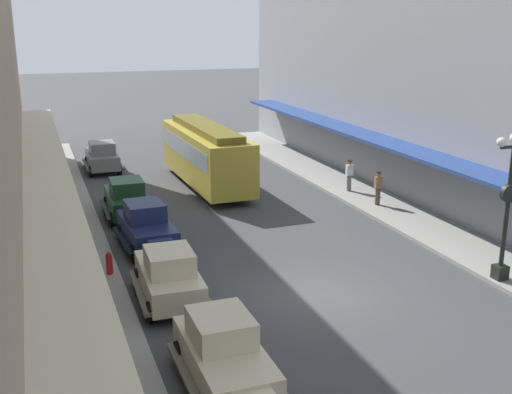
{
  "coord_description": "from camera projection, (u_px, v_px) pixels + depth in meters",
  "views": [
    {
      "loc": [
        -8.5,
        -17.3,
        8.81
      ],
      "look_at": [
        0.0,
        6.0,
        1.8
      ],
      "focal_mm": 43.59,
      "sensor_mm": 36.0,
      "label": 1
    }
  ],
  "objects": [
    {
      "name": "streetcar",
      "position": [
        206.0,
        153.0,
        33.99
      ],
      "size": [
        2.75,
        9.66,
        3.46
      ],
      "color": "gold",
      "rests_on": "ground"
    },
    {
      "name": "parked_car_2",
      "position": [
        169.0,
        274.0,
        20.09
      ],
      "size": [
        2.26,
        4.3,
        1.84
      ],
      "color": "beige",
      "rests_on": "ground"
    },
    {
      "name": "sidewalk_right",
      "position": [
        498.0,
        263.0,
        23.29
      ],
      "size": [
        3.0,
        60.0,
        0.15
      ],
      "primitive_type": "cube",
      "color": "#99968E",
      "rests_on": "ground"
    },
    {
      "name": "parked_car_4",
      "position": [
        147.0,
        225.0,
        24.92
      ],
      "size": [
        2.3,
        4.32,
        1.84
      ],
      "color": "#19234C",
      "rests_on": "ground"
    },
    {
      "name": "pedestrian_0",
      "position": [
        349.0,
        175.0,
        32.79
      ],
      "size": [
        0.36,
        0.28,
        1.67
      ],
      "color": "slate",
      "rests_on": "sidewalk_right"
    },
    {
      "name": "fire_hydrant",
      "position": [
        109.0,
        263.0,
        22.04
      ],
      "size": [
        0.24,
        0.24,
        0.82
      ],
      "color": "#B21E19",
      "rests_on": "sidewalk_left"
    },
    {
      "name": "parked_car_3",
      "position": [
        127.0,
        197.0,
        28.87
      ],
      "size": [
        2.21,
        4.29,
        1.84
      ],
      "color": "#193D23",
      "rests_on": "ground"
    },
    {
      "name": "sidewalk_left",
      "position": [
        87.0,
        329.0,
        18.34
      ],
      "size": [
        3.0,
        60.0,
        0.15
      ],
      "primitive_type": "cube",
      "color": "#99968E",
      "rests_on": "ground"
    },
    {
      "name": "lamp_post_with_clock",
      "position": [
        508.0,
        201.0,
        20.95
      ],
      "size": [
        1.42,
        0.44,
        5.16
      ],
      "color": "black",
      "rests_on": "sidewalk_right"
    },
    {
      "name": "parked_car_0",
      "position": [
        224.0,
        352.0,
        15.36
      ],
      "size": [
        2.16,
        4.27,
        1.84
      ],
      "color": "beige",
      "rests_on": "ground"
    },
    {
      "name": "pedestrian_2",
      "position": [
        378.0,
        188.0,
        30.28
      ],
      "size": [
        0.36,
        0.28,
        1.67
      ],
      "color": "#4C4238",
      "rests_on": "sidewalk_right"
    },
    {
      "name": "ground_plane",
      "position": [
        317.0,
        294.0,
        20.83
      ],
      "size": [
        200.0,
        200.0,
        0.0
      ],
      "primitive_type": "plane",
      "color": "#424244"
    },
    {
      "name": "pedestrian_1",
      "position": [
        50.0,
        250.0,
        22.05
      ],
      "size": [
        0.36,
        0.24,
        1.64
      ],
      "color": "slate",
      "rests_on": "sidewalk_left"
    },
    {
      "name": "parked_car_1",
      "position": [
        102.0,
        156.0,
        37.8
      ],
      "size": [
        2.16,
        4.27,
        1.84
      ],
      "color": "slate",
      "rests_on": "ground"
    }
  ]
}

